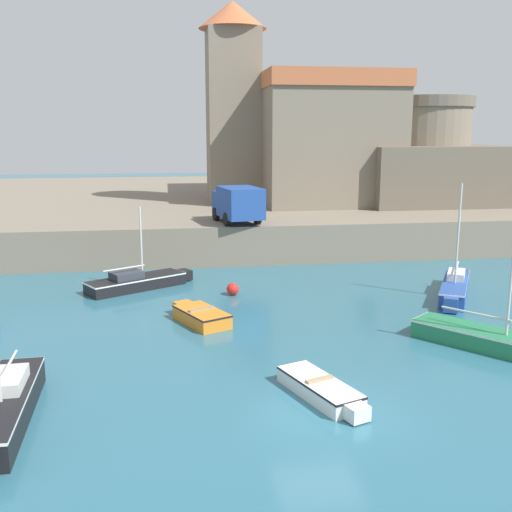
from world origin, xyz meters
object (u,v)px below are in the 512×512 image
sailboat_blue_4 (455,287)px  mooring_buoy (233,289)px  dinghy_orange_3 (200,315)px  fortress (424,163)px  sailboat_black_5 (4,406)px  truck_on_quay (238,203)px  sailboat_black_6 (138,281)px  dinghy_white_1 (321,389)px  sailboat_green_7 (497,341)px  church (303,133)px

sailboat_blue_4 → mooring_buoy: 10.74m
dinghy_orange_3 → fortress: (18.92, 21.21, 5.00)m
dinghy_orange_3 → sailboat_black_5: sailboat_black_5 is taller
sailboat_black_5 → truck_on_quay: sailboat_black_5 is taller
sailboat_black_6 → truck_on_quay: bearing=45.0°
dinghy_white_1 → truck_on_quay: truck_on_quay is taller
dinghy_white_1 → dinghy_orange_3: dinghy_orange_3 is taller
fortress → sailboat_black_6: bearing=-145.0°
dinghy_orange_3 → truck_on_quay: bearing=75.7°
sailboat_black_5 → mooring_buoy: bearing=57.8°
fortress → mooring_buoy: bearing=-134.9°
dinghy_white_1 → truck_on_quay: 19.80m
sailboat_blue_4 → sailboat_green_7: 7.38m
sailboat_green_7 → mooring_buoy: bearing=134.1°
dinghy_orange_3 → truck_on_quay: size_ratio=0.74×
dinghy_white_1 → truck_on_quay: bearing=90.5°
dinghy_orange_3 → sailboat_green_7: sailboat_green_7 is taller
dinghy_orange_3 → sailboat_blue_4: 12.60m
dinghy_orange_3 → fortress: fortress is taller
dinghy_orange_3 → sailboat_black_6: 6.60m
church → sailboat_green_7: bearing=-89.2°
fortress → truck_on_quay: bearing=-149.4°
sailboat_black_5 → sailboat_green_7: sailboat_black_5 is taller
truck_on_quay → sailboat_green_7: bearing=-65.8°
dinghy_white_1 → sailboat_blue_4: 13.59m
dinghy_white_1 → sailboat_green_7: 7.84m
dinghy_orange_3 → sailboat_black_6: size_ratio=0.63×
truck_on_quay → fortress: bearing=30.6°
mooring_buoy → sailboat_black_6: bearing=157.6°
dinghy_orange_3 → sailboat_blue_4: (12.40, 2.25, 0.16)m
sailboat_green_7 → truck_on_quay: (-7.47, 16.67, 3.19)m
sailboat_blue_4 → fortress: fortress is taller
dinghy_orange_3 → sailboat_blue_4: size_ratio=0.61×
dinghy_orange_3 → sailboat_blue_4: bearing=10.3°
dinghy_orange_3 → mooring_buoy: dinghy_orange_3 is taller
church → truck_on_quay: size_ratio=3.91×
church → fortress: bearing=-24.1°
sailboat_black_6 → sailboat_green_7: bearing=-39.2°
sailboat_blue_4 → mooring_buoy: sailboat_blue_4 is taller
sailboat_blue_4 → sailboat_green_7: sailboat_blue_4 is taller
dinghy_orange_3 → mooring_buoy: size_ratio=5.73×
dinghy_white_1 → sailboat_blue_4: bearing=47.2°
dinghy_white_1 → sailboat_blue_4: (9.22, 9.98, 0.19)m
dinghy_orange_3 → mooring_buoy: (1.82, 4.05, -0.02)m
sailboat_green_7 → fortress: 27.86m
sailboat_black_6 → mooring_buoy: size_ratio=9.15×
sailboat_black_6 → sailboat_green_7: size_ratio=0.95×
sailboat_blue_4 → fortress: 20.63m
dinghy_white_1 → church: bearing=78.2°
sailboat_blue_4 → church: 24.14m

